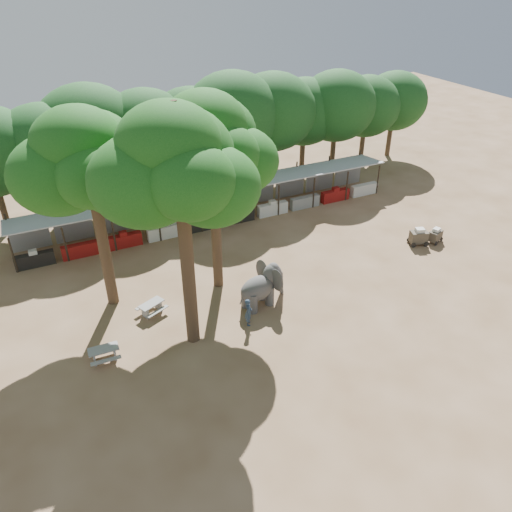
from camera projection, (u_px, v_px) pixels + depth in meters
name	position (u px, v px, depth m)	size (l,w,h in m)	color
ground	(314.00, 328.00, 26.23)	(100.00, 100.00, 0.00)	brown
vendor_stalls	(216.00, 206.00, 36.27)	(28.00, 2.99, 2.80)	#9A9CA2
yard_tree_left	(85.00, 163.00, 24.11)	(7.10, 6.90, 11.02)	#332316
yard_tree_center	(175.00, 168.00, 20.85)	(7.10, 6.90, 12.04)	#332316
yard_tree_back	(208.00, 145.00, 25.40)	(7.10, 6.90, 11.36)	#332316
backdrop_trees	(188.00, 128.00, 38.00)	(46.46, 5.95, 8.33)	#332316
elephant	(263.00, 286.00, 27.58)	(3.12, 2.31, 2.32)	#3F3D3D
handler	(248.00, 312.00, 26.15)	(0.57, 0.38, 1.59)	#26384C
picnic_table_near	(104.00, 353.00, 23.96)	(1.47, 1.34, 0.72)	gray
picnic_table_far	(152.00, 307.00, 27.11)	(1.75, 1.68, 0.68)	gray
cart_front	(436.00, 235.00, 33.87)	(1.24, 1.01, 1.04)	#3A3229
cart_back	(419.00, 236.00, 33.54)	(1.43, 1.16, 1.21)	#3A3229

